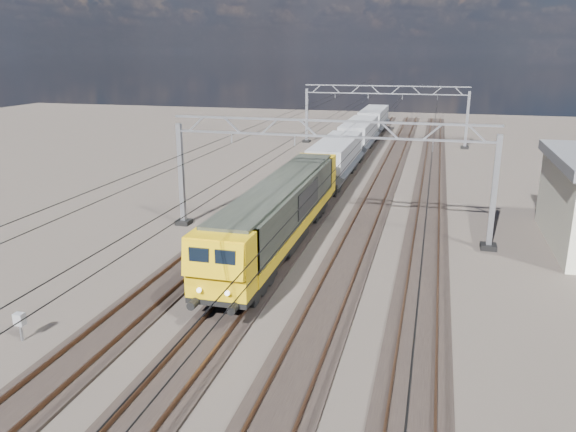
% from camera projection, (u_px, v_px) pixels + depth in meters
% --- Properties ---
extents(ground, '(160.00, 160.00, 0.00)m').
position_uv_depth(ground, '(312.00, 258.00, 30.86)').
color(ground, black).
rests_on(ground, ground).
extents(track_outer_west, '(2.60, 140.00, 0.30)m').
position_uv_depth(track_outer_west, '(210.00, 247.00, 32.31)').
color(track_outer_west, black).
rests_on(track_outer_west, ground).
extents(track_loco, '(2.60, 140.00, 0.30)m').
position_uv_depth(track_loco, '(277.00, 254.00, 31.33)').
color(track_loco, black).
rests_on(track_loco, ground).
extents(track_inner_east, '(2.60, 140.00, 0.30)m').
position_uv_depth(track_inner_east, '(348.00, 260.00, 30.35)').
color(track_inner_east, black).
rests_on(track_inner_east, ground).
extents(track_outer_east, '(2.60, 140.00, 0.30)m').
position_uv_depth(track_outer_east, '(424.00, 267.00, 29.37)').
color(track_outer_east, black).
rests_on(track_outer_east, ground).
extents(catenary_gantry_mid, '(19.90, 0.90, 7.11)m').
position_uv_depth(catenary_gantry_mid, '(327.00, 174.00, 33.48)').
color(catenary_gantry_mid, '#989CA6').
rests_on(catenary_gantry_mid, ground).
extents(catenary_gantry_far, '(19.90, 0.90, 7.11)m').
position_uv_depth(catenary_gantry_far, '(384.00, 113.00, 66.88)').
color(catenary_gantry_far, '#989CA6').
rests_on(catenary_gantry_far, ground).
extents(overhead_wires, '(12.03, 140.00, 0.53)m').
position_uv_depth(overhead_wires, '(339.00, 134.00, 36.67)').
color(overhead_wires, black).
rests_on(overhead_wires, ground).
extents(locomotive, '(2.76, 21.10, 3.62)m').
position_uv_depth(locomotive, '(281.00, 210.00, 31.57)').
color(locomotive, black).
rests_on(locomotive, ground).
extents(hopper_wagon_lead, '(3.38, 13.00, 3.25)m').
position_uv_depth(hopper_wagon_lead, '(336.00, 157.00, 48.02)').
color(hopper_wagon_lead, black).
rests_on(hopper_wagon_lead, ground).
extents(hopper_wagon_mid, '(3.38, 13.00, 3.25)m').
position_uv_depth(hopper_wagon_mid, '(359.00, 134.00, 61.20)').
color(hopper_wagon_mid, black).
rests_on(hopper_wagon_mid, ground).
extents(hopper_wagon_third, '(3.38, 13.00, 3.25)m').
position_uv_depth(hopper_wagon_third, '(374.00, 120.00, 74.37)').
color(hopper_wagon_third, black).
rests_on(hopper_wagon_third, ground).
extents(trackside_cabinet, '(0.39, 0.30, 1.18)m').
position_uv_depth(trackside_cabinet, '(20.00, 320.00, 21.77)').
color(trackside_cabinet, '#989CA6').
rests_on(trackside_cabinet, ground).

